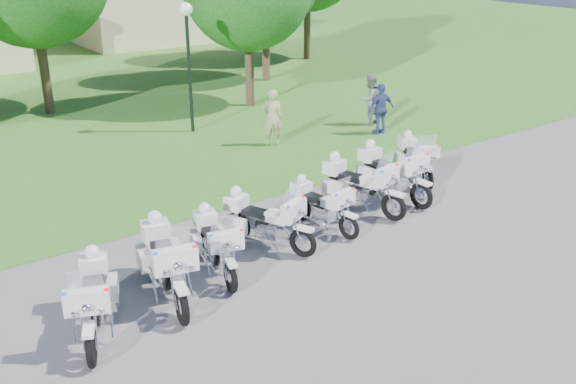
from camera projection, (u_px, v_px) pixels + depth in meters
ground at (296, 255)px, 14.12m from camera, size 100.00×100.00×0.00m
grass_lawn at (1, 64)px, 34.52m from camera, size 100.00×48.00×0.01m
motorcycle_0 at (93, 298)px, 11.19m from camera, size 1.38×2.27×1.62m
motorcycle_1 at (166, 261)px, 12.31m from camera, size 1.22×2.61×1.77m
motorcycle_2 at (216, 242)px, 13.26m from camera, size 1.05×2.26×1.53m
motorcycle_3 at (264, 219)px, 14.27m from camera, size 1.38×2.22×1.60m
motorcycle_4 at (321, 204)px, 15.23m from camera, size 0.90×2.14×1.44m
motorcycle_5 at (359, 184)px, 16.19m from camera, size 1.20×2.47×1.69m
motorcycle_6 at (391, 171)px, 16.98m from camera, size 0.92×2.56×1.72m
motorcycle_7 at (416, 158)px, 18.27m from camera, size 1.32×2.12×1.52m
lamp_post at (187, 36)px, 21.62m from camera, size 0.44×0.44×4.45m
building_east at (162, 7)px, 41.91m from camera, size 11.44×7.28×4.10m
bystander_a at (272, 118)px, 21.09m from camera, size 0.81×0.72×1.87m
bystander_b at (369, 100)px, 23.37m from camera, size 0.97×0.79×1.85m
bystander_c at (381, 109)px, 22.30m from camera, size 1.08×0.51×1.78m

